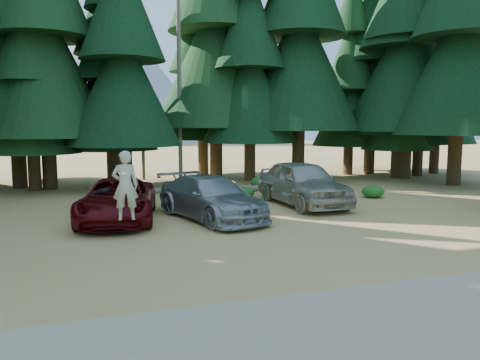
{
  "coord_description": "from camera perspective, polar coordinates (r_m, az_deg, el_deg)",
  "views": [
    {
      "loc": [
        -4.5,
        -12.85,
        3.32
      ],
      "look_at": [
        1.02,
        3.89,
        1.25
      ],
      "focal_mm": 35.0,
      "sensor_mm": 36.0,
      "label": 1
    }
  ],
  "objects": [
    {
      "name": "shrub_right",
      "position": [
        21.28,
        0.48,
        -1.55
      ],
      "size": [
        0.97,
        0.97,
        0.53
      ],
      "primitive_type": "ellipsoid",
      "color": "#1D601C",
      "rests_on": "ground"
    },
    {
      "name": "gravel_strip",
      "position": [
        8.46,
        16.38,
        -16.64
      ],
      "size": [
        26.0,
        3.5,
        0.01
      ],
      "primitive_type": "cube",
      "color": "tan",
      "rests_on": "ground"
    },
    {
      "name": "log_left",
      "position": [
        22.7,
        -13.75,
        -1.58
      ],
      "size": [
        3.59,
        1.19,
        0.26
      ],
      "primitive_type": "cylinder",
      "rotation": [
        0.0,
        1.57,
        0.26
      ],
      "color": "#726C5B",
      "rests_on": "ground"
    },
    {
      "name": "log_mid",
      "position": [
        22.96,
        -5.85,
        -1.34
      ],
      "size": [
        2.49,
        2.04,
        0.25
      ],
      "primitive_type": "cylinder",
      "rotation": [
        0.0,
        1.57,
        -0.67
      ],
      "color": "#726C5B",
      "rests_on": "ground"
    },
    {
      "name": "snag_front",
      "position": [
        27.99,
        -7.41,
        12.14
      ],
      "size": [
        0.24,
        0.24,
        12.0
      ],
      "primitive_type": "cylinder",
      "color": "#726C5B",
      "rests_on": "ground"
    },
    {
      "name": "snag_back",
      "position": [
        29.09,
        -11.88,
        9.87
      ],
      "size": [
        0.2,
        0.2,
        10.0
      ],
      "primitive_type": "cylinder",
      "color": "#726C5B",
      "rests_on": "ground"
    },
    {
      "name": "shrub_far_right",
      "position": [
        24.55,
        2.66,
        -0.31
      ],
      "size": [
        1.2,
        1.2,
        0.66
      ],
      "primitive_type": "ellipsoid",
      "color": "#1D601C",
      "rests_on": "ground"
    },
    {
      "name": "silver_minivan_center",
      "position": [
        16.66,
        -3.56,
        -2.16
      ],
      "size": [
        3.49,
        5.62,
        1.52
      ],
      "primitive_type": "imported",
      "rotation": [
        0.0,
        0.0,
        0.28
      ],
      "color": "#A1A3A8",
      "rests_on": "ground"
    },
    {
      "name": "shrub_left",
      "position": [
        21.62,
        -12.83,
        -1.6
      ],
      "size": [
        0.96,
        0.96,
        0.53
      ],
      "primitive_type": "ellipsoid",
      "color": "#1D601C",
      "rests_on": "ground"
    },
    {
      "name": "red_pickup",
      "position": [
        16.77,
        -14.67,
        -2.38
      ],
      "size": [
        3.29,
        5.64,
        1.47
      ],
      "primitive_type": "imported",
      "rotation": [
        0.0,
        0.0,
        -0.17
      ],
      "color": "#58070C",
      "rests_on": "ground"
    },
    {
      "name": "frisbee_player",
      "position": [
        13.77,
        -13.82,
        -0.63
      ],
      "size": [
        0.75,
        0.52,
        2.0
      ],
      "rotation": [
        0.0,
        0.0,
        3.08
      ],
      "color": "beige",
      "rests_on": "ground"
    },
    {
      "name": "mountain_peak",
      "position": [
        101.54,
        -17.46,
        11.7
      ],
      "size": [
        48.0,
        50.0,
        28.0
      ],
      "color": "#94969C",
      "rests_on": "ground"
    },
    {
      "name": "ground",
      "position": [
        14.02,
        1.04,
        -7.0
      ],
      "size": [
        160.0,
        160.0,
        0.0
      ],
      "primitive_type": "plane",
      "color": "tan",
      "rests_on": "ground"
    },
    {
      "name": "shrub_center_left",
      "position": [
        19.84,
        -12.28,
        -2.31
      ],
      "size": [
        0.97,
        0.97,
        0.54
      ],
      "primitive_type": "ellipsoid",
      "color": "#1D601C",
      "rests_on": "ground"
    },
    {
      "name": "shrub_edge_east",
      "position": [
        22.42,
        15.88,
        -1.34
      ],
      "size": [
        1.04,
        1.04,
        0.57
      ],
      "primitive_type": "ellipsoid",
      "color": "#1D601C",
      "rests_on": "ground"
    },
    {
      "name": "log_right",
      "position": [
        22.72,
        -1.16,
        -1.33
      ],
      "size": [
        4.54,
        1.62,
        0.3
      ],
      "primitive_type": "cylinder",
      "rotation": [
        0.0,
        1.57,
        0.29
      ],
      "color": "#726C5B",
      "rests_on": "ground"
    },
    {
      "name": "silver_minivan_right",
      "position": [
        19.66,
        7.64,
        -0.33
      ],
      "size": [
        2.38,
        5.56,
        1.87
      ],
      "primitive_type": "imported",
      "rotation": [
        0.0,
        0.0,
        0.03
      ],
      "color": "#AFAB9C",
      "rests_on": "ground"
    },
    {
      "name": "shrub_center_right",
      "position": [
        23.31,
        -2.49,
        -0.83
      ],
      "size": [
        0.98,
        0.98,
        0.54
      ],
      "primitive_type": "ellipsoid",
      "color": "#1D601C",
      "rests_on": "ground"
    },
    {
      "name": "forest_belt_north",
      "position": [
        28.41,
        -9.0,
        -0.1
      ],
      "size": [
        36.0,
        7.0,
        22.0
      ],
      "primitive_type": null,
      "color": "black",
      "rests_on": "ground"
    }
  ]
}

